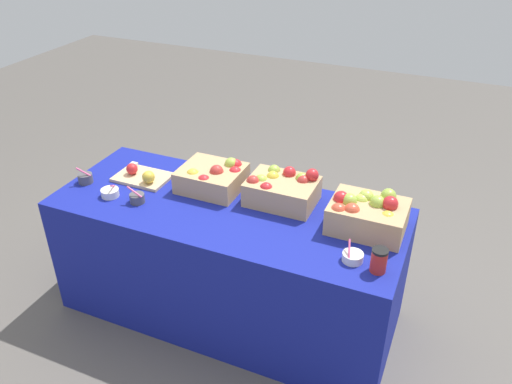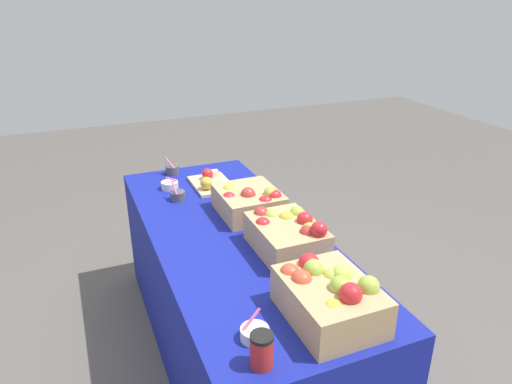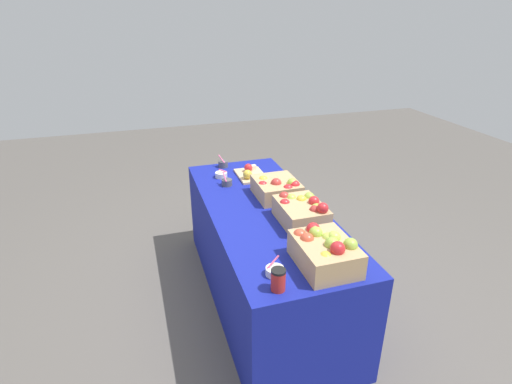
% 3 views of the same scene
% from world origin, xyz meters
% --- Properties ---
extents(ground_plane, '(10.00, 10.00, 0.00)m').
position_xyz_m(ground_plane, '(0.00, 0.00, 0.00)').
color(ground_plane, '#56514C').
extents(table, '(1.90, 0.76, 0.74)m').
position_xyz_m(table, '(0.00, 0.00, 0.37)').
color(table, navy).
rests_on(table, ground_plane).
extents(apple_crate_left, '(0.37, 0.28, 0.20)m').
position_xyz_m(apple_crate_left, '(0.73, 0.09, 0.83)').
color(apple_crate_left, tan).
rests_on(apple_crate_left, table).
extents(apple_crate_middle, '(0.36, 0.27, 0.19)m').
position_xyz_m(apple_crate_middle, '(0.25, 0.16, 0.82)').
color(apple_crate_middle, tan).
rests_on(apple_crate_middle, table).
extents(apple_crate_right, '(0.34, 0.30, 0.16)m').
position_xyz_m(apple_crate_right, '(-0.15, 0.14, 0.81)').
color(apple_crate_right, tan).
rests_on(apple_crate_right, table).
extents(cutting_board_front, '(0.31, 0.21, 0.09)m').
position_xyz_m(cutting_board_front, '(-0.58, 0.07, 0.77)').
color(cutting_board_front, '#D1B284').
rests_on(cutting_board_front, table).
extents(sample_bowl_near, '(0.10, 0.10, 0.09)m').
position_xyz_m(sample_bowl_near, '(-0.64, -0.16, 0.76)').
color(sample_bowl_near, silver).
rests_on(sample_bowl_near, table).
extents(sample_bowl_mid, '(0.10, 0.10, 0.10)m').
position_xyz_m(sample_bowl_mid, '(0.73, -0.19, 0.76)').
color(sample_bowl_mid, silver).
rests_on(sample_bowl_mid, table).
extents(sample_bowl_far, '(0.09, 0.08, 0.10)m').
position_xyz_m(sample_bowl_far, '(-0.46, -0.15, 0.77)').
color(sample_bowl_far, '#4C4C51').
rests_on(sample_bowl_far, table).
extents(sample_bowl_extra, '(0.09, 0.08, 0.11)m').
position_xyz_m(sample_bowl_extra, '(-0.86, -0.09, 0.77)').
color(sample_bowl_extra, '#4C4C51').
rests_on(sample_bowl_extra, table).
extents(coffee_cup, '(0.07, 0.07, 0.12)m').
position_xyz_m(coffee_cup, '(0.85, -0.22, 0.80)').
color(coffee_cup, red).
rests_on(coffee_cup, table).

